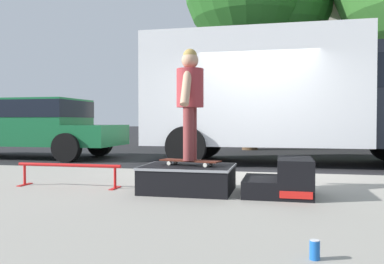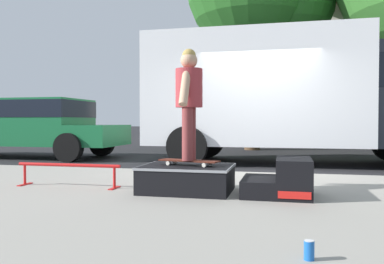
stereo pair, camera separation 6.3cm
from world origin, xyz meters
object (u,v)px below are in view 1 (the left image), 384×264
skater_kid (190,95)px  grind_rail (69,169)px  kicker_ramp (284,180)px  skate_box (188,177)px  box_truck (295,92)px  soda_can (315,250)px  pickup_truck_green (26,125)px  skateboard (190,161)px

skater_kid → grind_rail: bearing=179.7°
kicker_ramp → skater_kid: (-1.15, 0.01, 1.03)m
skate_box → kicker_ramp: size_ratio=1.38×
grind_rail → skater_kid: size_ratio=1.08×
skate_box → box_truck: box_truck is taller
soda_can → box_truck: bearing=88.9°
pickup_truck_green → kicker_ramp: bearing=-35.5°
box_truck → pickup_truck_green: bearing=179.3°
skate_box → box_truck: 5.26m
skater_kid → box_truck: 5.07m
kicker_ramp → soda_can: kicker_ramp is taller
box_truck → pickup_truck_green: 7.26m
skateboard → skater_kid: (0.00, -0.00, 0.83)m
grind_rail → pickup_truck_green: (-4.08, 4.92, 0.54)m
grind_rail → box_truck: bearing=57.0°
skate_box → soda_can: bearing=-59.0°
kicker_ramp → skater_kid: skater_kid is taller
grind_rail → skateboard: bearing=-0.3°
skate_box → kicker_ramp: bearing=-0.0°
skater_kid → pickup_truck_green: (-5.76, 4.93, -0.44)m
grind_rail → skateboard: (1.68, -0.01, 0.15)m
skateboard → soda_can: skateboard is taller
skateboard → pickup_truck_green: pickup_truck_green is taller
kicker_ramp → box_truck: box_truck is taller
skateboard → box_truck: (1.45, 4.84, 1.19)m
box_truck → skateboard: bearing=-106.7°
grind_rail → box_truck: (3.13, 4.84, 1.34)m
skater_kid → kicker_ramp: bearing=-0.3°
skate_box → grind_rail: size_ratio=0.75×
skate_box → skateboard: 0.21m
skate_box → soda_can: size_ratio=8.93×
grind_rail → skater_kid: bearing=-0.3°
skateboard → skater_kid: skater_kid is taller
skater_kid → skate_box: bearing=-167.8°
kicker_ramp → pickup_truck_green: (-6.91, 4.94, 0.59)m
skate_box → pickup_truck_green: 7.59m
skateboard → skate_box: bearing=-167.8°
kicker_ramp → skate_box: bearing=180.0°
skater_kid → soda_can: size_ratio=11.04×
box_truck → pickup_truck_green: (-7.21, 0.08, -0.81)m
skater_kid → box_truck: box_truck is taller
skater_kid → soda_can: bearing=-59.5°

